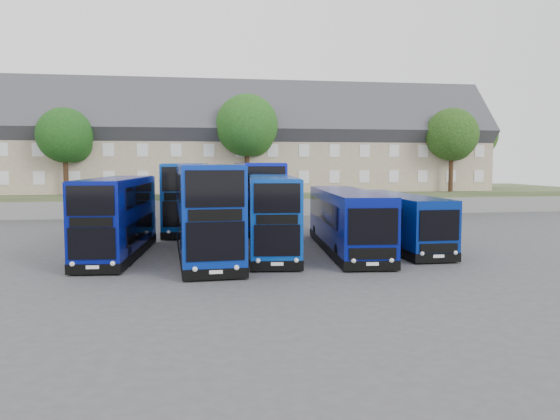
{
  "coord_description": "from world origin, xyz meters",
  "views": [
    {
      "loc": [
        -3.02,
        -25.23,
        4.88
      ],
      "look_at": [
        1.82,
        4.98,
        2.2
      ],
      "focal_mm": 35.0,
      "sensor_mm": 36.0,
      "label": 1
    }
  ],
  "objects_px": {
    "tree_west": "(67,137)",
    "tree_mid": "(248,128)",
    "dd_front_left": "(118,218)",
    "tree_far": "(474,137)",
    "coach_east_a": "(347,221)",
    "dd_front_mid": "(205,212)",
    "tree_east": "(453,137)"
  },
  "relations": [
    {
      "from": "tree_west",
      "to": "tree_mid",
      "type": "distance_m",
      "value": 16.04
    },
    {
      "from": "dd_front_left",
      "to": "tree_mid",
      "type": "bearing_deg",
      "value": 72.38
    },
    {
      "from": "dd_front_left",
      "to": "tree_far",
      "type": "xyz_separation_m",
      "value": [
        35.03,
        28.28,
        5.75
      ]
    },
    {
      "from": "tree_far",
      "to": "coach_east_a",
      "type": "bearing_deg",
      "value": -128.74
    },
    {
      "from": "tree_west",
      "to": "tree_far",
      "type": "height_order",
      "value": "tree_far"
    },
    {
      "from": "coach_east_a",
      "to": "tree_far",
      "type": "bearing_deg",
      "value": 56.37
    },
    {
      "from": "dd_front_left",
      "to": "tree_far",
      "type": "height_order",
      "value": "tree_far"
    },
    {
      "from": "tree_far",
      "to": "dd_front_mid",
      "type": "bearing_deg",
      "value": -136.22
    },
    {
      "from": "tree_west",
      "to": "tree_mid",
      "type": "height_order",
      "value": "tree_mid"
    },
    {
      "from": "coach_east_a",
      "to": "tree_west",
      "type": "relative_size",
      "value": 1.61
    },
    {
      "from": "dd_front_mid",
      "to": "tree_east",
      "type": "relative_size",
      "value": 1.47
    },
    {
      "from": "coach_east_a",
      "to": "tree_east",
      "type": "relative_size",
      "value": 1.51
    },
    {
      "from": "tree_mid",
      "to": "tree_east",
      "type": "relative_size",
      "value": 1.12
    },
    {
      "from": "dd_front_left",
      "to": "tree_east",
      "type": "height_order",
      "value": "tree_east"
    },
    {
      "from": "dd_front_mid",
      "to": "tree_east",
      "type": "distance_m",
      "value": 33.54
    },
    {
      "from": "dd_front_mid",
      "to": "coach_east_a",
      "type": "xyz_separation_m",
      "value": [
        7.73,
        0.84,
        -0.69
      ]
    },
    {
      "from": "tree_mid",
      "to": "tree_far",
      "type": "xyz_separation_m",
      "value": [
        26.0,
        6.5,
        -0.34
      ]
    },
    {
      "from": "tree_west",
      "to": "tree_far",
      "type": "distance_m",
      "value": 42.58
    },
    {
      "from": "dd_front_mid",
      "to": "tree_west",
      "type": "relative_size",
      "value": 1.57
    },
    {
      "from": "coach_east_a",
      "to": "tree_east",
      "type": "xyz_separation_m",
      "value": [
        16.82,
        21.44,
        5.76
      ]
    },
    {
      "from": "dd_front_left",
      "to": "tree_east",
      "type": "distance_m",
      "value": 36.4
    },
    {
      "from": "dd_front_left",
      "to": "tree_east",
      "type": "relative_size",
      "value": 1.26
    },
    {
      "from": "tree_mid",
      "to": "tree_far",
      "type": "height_order",
      "value": "tree_mid"
    },
    {
      "from": "dd_front_mid",
      "to": "tree_west",
      "type": "height_order",
      "value": "tree_west"
    },
    {
      "from": "tree_west",
      "to": "tree_east",
      "type": "height_order",
      "value": "tree_east"
    },
    {
      "from": "tree_west",
      "to": "dd_front_left",
      "type": "bearing_deg",
      "value": -71.87
    },
    {
      "from": "dd_front_mid",
      "to": "tree_mid",
      "type": "xyz_separation_m",
      "value": [
        4.55,
        22.78,
        5.74
      ]
    },
    {
      "from": "coach_east_a",
      "to": "tree_east",
      "type": "height_order",
      "value": "tree_east"
    },
    {
      "from": "tree_east",
      "to": "tree_far",
      "type": "xyz_separation_m",
      "value": [
        6.0,
        7.0,
        0.34
      ]
    },
    {
      "from": "dd_front_mid",
      "to": "tree_west",
      "type": "distance_m",
      "value": 25.49
    },
    {
      "from": "dd_front_mid",
      "to": "tree_east",
      "type": "height_order",
      "value": "tree_east"
    },
    {
      "from": "dd_front_left",
      "to": "tree_west",
      "type": "xyz_separation_m",
      "value": [
        -6.97,
        21.28,
        5.07
      ]
    }
  ]
}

